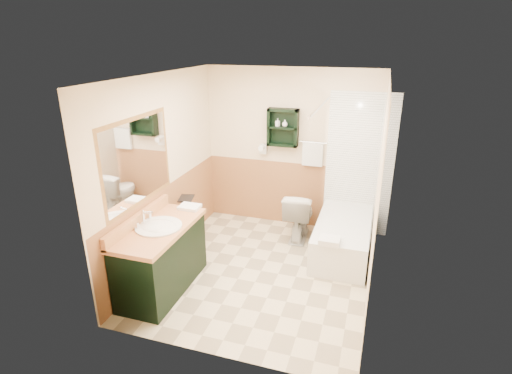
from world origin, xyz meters
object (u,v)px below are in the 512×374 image
object	(u,v)px
vanity	(162,258)
wall_shelf	(283,128)
soap_bottle_a	(278,124)
hair_dryer	(263,149)
toilet	(299,215)
vanity_book	(179,190)
bathtub	(343,237)
soap_bottle_b	(285,124)

from	to	relation	value
vanity	wall_shelf	bearing A→B (deg)	66.83
wall_shelf	soap_bottle_a	world-z (taller)	wall_shelf
hair_dryer	soap_bottle_a	bearing A→B (deg)	-7.67
hair_dryer	toilet	bearing A→B (deg)	-30.04
toilet	vanity_book	bearing A→B (deg)	30.82
vanity	vanity_book	bearing A→B (deg)	101.62
bathtub	soap_bottle_b	world-z (taller)	soap_bottle_b
wall_shelf	bathtub	distance (m)	1.78
vanity	soap_bottle_a	world-z (taller)	soap_bottle_a
bathtub	soap_bottle_a	distance (m)	1.85
wall_shelf	vanity	world-z (taller)	wall_shelf
wall_shelf	vanity	distance (m)	2.55
hair_dryer	soap_bottle_a	size ratio (longest dim) A/B	2.09
toilet	vanity_book	size ratio (longest dim) A/B	2.90
hair_dryer	soap_bottle_b	world-z (taller)	soap_bottle_b
vanity_book	wall_shelf	bearing A→B (deg)	36.28
soap_bottle_b	vanity	bearing A→B (deg)	-113.91
wall_shelf	toilet	bearing A→B (deg)	-44.70
toilet	wall_shelf	bearing A→B (deg)	-47.13
vanity	toilet	xyz separation A→B (m)	(1.26, 1.73, -0.05)
hair_dryer	soap_bottle_b	distance (m)	0.52
wall_shelf	hair_dryer	size ratio (longest dim) A/B	2.29
wall_shelf	vanity	bearing A→B (deg)	-113.17
vanity_book	toilet	bearing A→B (deg)	18.96
toilet	soap_bottle_a	size ratio (longest dim) A/B	6.29
soap_bottle_b	hair_dryer	bearing A→B (deg)	174.80
wall_shelf	vanity_book	xyz separation A→B (m)	(-1.06, -1.29, -0.63)
wall_shelf	soap_bottle_a	xyz separation A→B (m)	(-0.08, -0.01, 0.04)
wall_shelf	soap_bottle_b	size ratio (longest dim) A/B	5.36
vanity	toilet	size ratio (longest dim) A/B	1.74
bathtub	soap_bottle_b	xyz separation A→B (m)	(-1.00, 0.60, 1.37)
wall_shelf	toilet	size ratio (longest dim) A/B	0.76
vanity	soap_bottle_b	distance (m)	2.58
bathtub	toilet	size ratio (longest dim) A/B	2.08
vanity	soap_bottle_a	bearing A→B (deg)	68.59
wall_shelf	soap_bottle_a	size ratio (longest dim) A/B	4.80
wall_shelf	toilet	world-z (taller)	wall_shelf
hair_dryer	vanity	distance (m)	2.34
toilet	vanity_book	world-z (taller)	vanity_book
bathtub	soap_bottle_b	bearing A→B (deg)	148.84
soap_bottle_a	hair_dryer	bearing A→B (deg)	172.33
hair_dryer	bathtub	xyz separation A→B (m)	(1.33, -0.63, -0.97)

